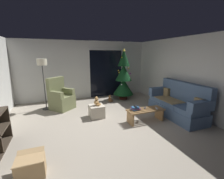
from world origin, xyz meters
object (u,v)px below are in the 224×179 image
object	(u,v)px
armchair	(61,98)
ottoman	(97,111)
coffee_table	(145,113)
christmas_tree	(124,77)
remote_silver	(157,108)
remote_graphite	(145,108)
cell_phone	(135,107)
book_stack	(136,108)
floor_lamp	(42,67)
cardboard_box_open_near_shelf	(31,167)
couch	(178,104)
teddy_bear_honey	(97,102)
teddy_bear_chestnut_by_tree	(110,99)

from	to	relation	value
armchair	ottoman	bearing A→B (deg)	-49.85
coffee_table	christmas_tree	bearing A→B (deg)	81.21
remote_silver	christmas_tree	world-z (taller)	christmas_tree
remote_graphite	ottoman	size ratio (longest dim) A/B	0.35
armchair	cell_phone	bearing A→B (deg)	-44.59
book_stack	cell_phone	world-z (taller)	cell_phone
coffee_table	cell_phone	xyz separation A→B (m)	(-0.30, 0.07, 0.22)
floor_lamp	cardboard_box_open_near_shelf	distance (m)	3.52
couch	remote_graphite	bearing A→B (deg)	176.23
armchair	floor_lamp	world-z (taller)	floor_lamp
couch	remote_silver	size ratio (longest dim) A/B	12.53
couch	coffee_table	distance (m)	1.19
remote_silver	teddy_bear_honey	bearing A→B (deg)	-7.31
coffee_table	armchair	size ratio (longest dim) A/B	0.97
coffee_table	teddy_bear_honey	world-z (taller)	teddy_bear_honey
couch	cell_phone	xyz separation A→B (m)	(-1.48, 0.06, 0.08)
couch	book_stack	world-z (taller)	couch
teddy_bear_chestnut_by_tree	cardboard_box_open_near_shelf	bearing A→B (deg)	-127.67
teddy_bear_chestnut_by_tree	cardboard_box_open_near_shelf	distance (m)	4.13
christmas_tree	ottoman	bearing A→B (deg)	-136.68
floor_lamp	teddy_bear_chestnut_by_tree	bearing A→B (deg)	0.25
teddy_bear_honey	cardboard_box_open_near_shelf	xyz separation A→B (m)	(-1.61, -1.92, -0.34)
cell_phone	floor_lamp	size ratio (longest dim) A/B	0.08
coffee_table	book_stack	world-z (taller)	book_stack
remote_silver	remote_graphite	world-z (taller)	same
armchair	teddy_bear_chestnut_by_tree	size ratio (longest dim) A/B	3.96
remote_graphite	cell_phone	world-z (taller)	cell_phone
remote_graphite	ottoman	bearing A→B (deg)	10.18
remote_silver	couch	bearing A→B (deg)	-153.01
remote_silver	teddy_bear_chestnut_by_tree	distance (m)	2.33
teddy_bear_chestnut_by_tree	cardboard_box_open_near_shelf	xyz separation A→B (m)	(-2.52, -3.27, 0.04)
book_stack	cardboard_box_open_near_shelf	distance (m)	2.83
armchair	ottoman	distance (m)	1.57
remote_silver	cardboard_box_open_near_shelf	size ratio (longest dim) A/B	0.35
christmas_tree	teddy_bear_honey	xyz separation A→B (m)	(-1.60, -1.53, -0.45)
christmas_tree	coffee_table	bearing A→B (deg)	-98.79
christmas_tree	ottoman	xyz separation A→B (m)	(-1.61, -1.52, -0.77)
couch	coffee_table	bearing A→B (deg)	-179.86
cardboard_box_open_near_shelf	ottoman	bearing A→B (deg)	50.31
remote_graphite	remote_silver	bearing A→B (deg)	-167.36
remote_silver	cell_phone	bearing A→B (deg)	9.09
cell_phone	floor_lamp	distance (m)	3.38
armchair	couch	bearing A→B (deg)	-30.12
christmas_tree	floor_lamp	bearing A→B (deg)	-176.59
ottoman	teddy_bear_honey	bearing A→B (deg)	-32.79
cell_phone	remote_silver	bearing A→B (deg)	-13.29
book_stack	cell_phone	xyz separation A→B (m)	(-0.01, -0.00, 0.06)
cardboard_box_open_near_shelf	cell_phone	bearing A→B (deg)	24.91
teddy_bear_chestnut_by_tree	couch	bearing A→B (deg)	-55.01
coffee_table	cell_phone	distance (m)	0.38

